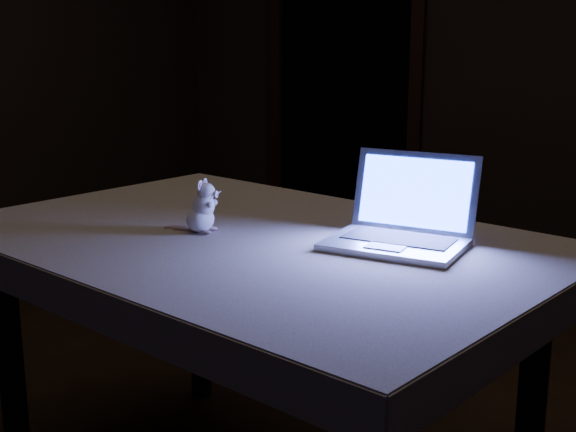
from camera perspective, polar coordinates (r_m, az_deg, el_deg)
The scene contains 6 objects.
back_wall at distance 4.63m, azimuth 17.05°, elevation 12.90°, with size 4.50×0.04×2.60m, color black.
doorway at distance 4.99m, azimuth 4.22°, elevation 10.73°, with size 1.06×0.36×2.13m, color black, non-canonical shape.
table at distance 2.12m, azimuth -2.58°, elevation -11.84°, with size 1.45×0.93×0.78m, color black, non-canonical shape.
tablecloth at distance 1.96m, azimuth -0.41°, elevation -2.97°, with size 1.55×1.03×0.09m, color #BCAF9B, non-canonical shape.
laptop at distance 1.85m, azimuth 7.99°, elevation 0.90°, with size 0.32×0.28×0.22m, color #AFAFB4, non-canonical shape.
plush_mouse at distance 2.01m, azimuth -6.54°, elevation 0.74°, with size 0.10×0.10×0.14m, color white, non-canonical shape.
Camera 1 is at (0.99, -2.02, 1.29)m, focal length 48.00 mm.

